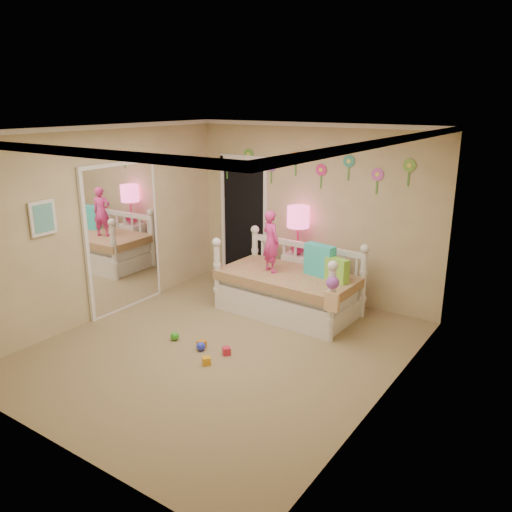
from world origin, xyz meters
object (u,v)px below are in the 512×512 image
Objects in this scene: child at (271,241)px; table_lamp at (298,223)px; daybed at (288,277)px; nightstand at (297,275)px.

table_lamp is (0.03, 0.70, 0.13)m from child.
child is at bearing -92.58° from table_lamp.
daybed is at bearing -70.50° from table_lamp.
table_lamp reaches higher than daybed.
child is 0.71m from table_lamp.
nightstand is (-0.23, 0.64, -0.19)m from daybed.
table_lamp is (0.00, 0.00, 0.82)m from nightstand.
table_lamp reaches higher than nightstand.
child reaches higher than nightstand.
daybed is at bearing -143.10° from child.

